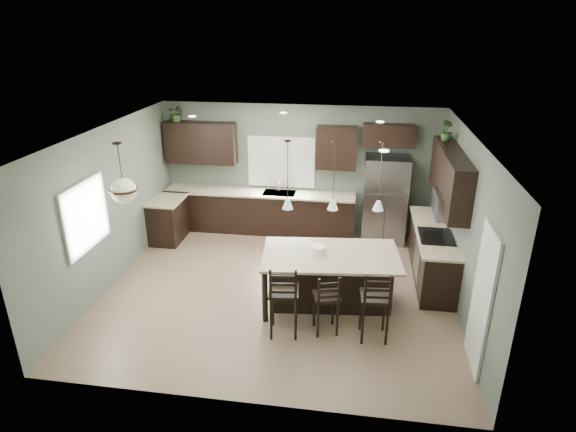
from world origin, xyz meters
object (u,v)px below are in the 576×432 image
(bar_stool_left, at_px, (284,299))
(bar_stool_center, at_px, (326,302))
(serving_dish, at_px, (319,250))
(bar_stool_right, at_px, (375,304))
(plant_back_left, at_px, (177,113))
(refrigerator, at_px, (385,199))
(kitchen_island, at_px, (330,279))

(bar_stool_left, xyz_separation_m, bar_stool_center, (0.62, 0.14, -0.09))
(serving_dish, bearing_deg, bar_stool_left, -115.38)
(bar_stool_right, height_order, plant_back_left, plant_back_left)
(serving_dish, relative_size, bar_stool_left, 0.20)
(refrigerator, xyz_separation_m, bar_stool_left, (-1.58, -3.65, -0.33))
(serving_dish, bearing_deg, plant_back_left, 139.07)
(kitchen_island, height_order, plant_back_left, plant_back_left)
(kitchen_island, height_order, bar_stool_center, bar_stool_center)
(bar_stool_left, relative_size, bar_stool_center, 1.17)
(kitchen_island, xyz_separation_m, bar_stool_left, (-0.63, -0.92, 0.13))
(refrigerator, distance_m, kitchen_island, 2.93)
(plant_back_left, bearing_deg, refrigerator, -1.82)
(refrigerator, distance_m, plant_back_left, 4.79)
(refrigerator, height_order, plant_back_left, plant_back_left)
(serving_dish, distance_m, bar_stool_center, 0.93)
(kitchen_island, xyz_separation_m, plant_back_left, (-3.53, 2.87, 2.12))
(kitchen_island, xyz_separation_m, bar_stool_right, (0.71, -0.83, 0.12))
(refrigerator, distance_m, bar_stool_left, 3.99)
(refrigerator, height_order, bar_stool_center, refrigerator)
(bar_stool_center, xyz_separation_m, plant_back_left, (-3.53, 3.65, 2.08))
(bar_stool_left, distance_m, bar_stool_center, 0.64)
(refrigerator, xyz_separation_m, bar_stool_right, (-0.24, -3.56, -0.34))
(refrigerator, bearing_deg, bar_stool_right, -93.91)
(bar_stool_left, xyz_separation_m, bar_stool_right, (1.34, 0.09, -0.01))
(kitchen_island, xyz_separation_m, bar_stool_center, (-0.01, -0.78, 0.04))
(kitchen_island, bearing_deg, serving_dish, 180.00)
(serving_dish, distance_m, plant_back_left, 4.69)
(kitchen_island, distance_m, plant_back_left, 5.02)
(bar_stool_left, relative_size, bar_stool_right, 1.03)
(bar_stool_right, bearing_deg, bar_stool_left, 178.54)
(kitchen_island, bearing_deg, bar_stool_left, -130.13)
(bar_stool_center, distance_m, plant_back_left, 5.49)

